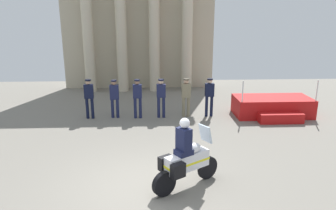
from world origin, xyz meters
The scene contains 10 objects.
ground_plane centered at (0.00, 0.00, 0.00)m, with size 28.11×28.11×0.00m, color gray.
colonnade_backdrop centered at (-0.56, 11.59, 4.06)m, with size 9.00×1.47×7.60m.
reviewing_stand centered at (5.57, 5.83, 0.40)m, with size 3.32×2.09×1.72m.
officer_in_row_0 centered at (-2.46, 5.83, 1.02)m, with size 0.39×0.24×1.72m.
officer_in_row_1 centered at (-1.39, 5.88, 0.99)m, with size 0.39×0.24×1.68m.
officer_in_row_2 centered at (-0.40, 5.78, 1.01)m, with size 0.39×0.24×1.71m.
officer_in_row_3 centered at (0.62, 5.81, 1.01)m, with size 0.39×0.24×1.70m.
officer_in_row_4 centered at (1.71, 5.92, 1.00)m, with size 0.39×0.24×1.70m.
officer_in_row_5 centered at (2.73, 5.88, 1.01)m, with size 0.39×0.24×1.70m.
motorcycle_with_rider centered at (1.07, -0.09, 0.79)m, with size 1.81×1.28×1.90m.
Camera 1 is at (0.30, -7.37, 4.30)m, focal length 33.75 mm.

